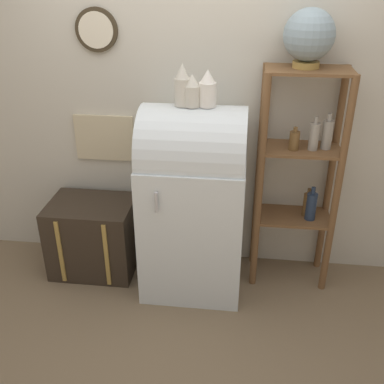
{
  "coord_description": "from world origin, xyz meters",
  "views": [
    {
      "loc": [
        0.32,
        -2.56,
        2.19
      ],
      "look_at": [
        -0.01,
        0.22,
        0.76
      ],
      "focal_mm": 42.0,
      "sensor_mm": 36.0,
      "label": 1
    }
  ],
  "objects_px": {
    "globe": "(309,36)",
    "vase_center": "(192,92)",
    "refrigerator": "(194,198)",
    "vase_left": "(182,86)",
    "suitcase_trunk": "(94,236)",
    "vase_right": "(208,89)"
  },
  "relations": [
    {
      "from": "vase_center",
      "to": "vase_right",
      "type": "distance_m",
      "value": 0.1
    },
    {
      "from": "refrigerator",
      "to": "vase_left",
      "type": "bearing_deg",
      "value": 177.95
    },
    {
      "from": "refrigerator",
      "to": "globe",
      "type": "height_order",
      "value": "globe"
    },
    {
      "from": "vase_right",
      "to": "refrigerator",
      "type": "bearing_deg",
      "value": -179.41
    },
    {
      "from": "suitcase_trunk",
      "to": "vase_right",
      "type": "distance_m",
      "value": 1.48
    },
    {
      "from": "globe",
      "to": "vase_center",
      "type": "xyz_separation_m",
      "value": [
        -0.7,
        -0.18,
        -0.32
      ]
    },
    {
      "from": "refrigerator",
      "to": "globe",
      "type": "distance_m",
      "value": 1.29
    },
    {
      "from": "refrigerator",
      "to": "vase_center",
      "type": "relative_size",
      "value": 6.76
    },
    {
      "from": "globe",
      "to": "vase_right",
      "type": "bearing_deg",
      "value": -164.54
    },
    {
      "from": "refrigerator",
      "to": "vase_center",
      "type": "bearing_deg",
      "value": -131.62
    },
    {
      "from": "globe",
      "to": "vase_center",
      "type": "bearing_deg",
      "value": -165.7
    },
    {
      "from": "vase_right",
      "to": "globe",
      "type": "bearing_deg",
      "value": 15.46
    },
    {
      "from": "suitcase_trunk",
      "to": "globe",
      "type": "bearing_deg",
      "value": 4.19
    },
    {
      "from": "suitcase_trunk",
      "to": "vase_center",
      "type": "bearing_deg",
      "value": -5.09
    },
    {
      "from": "suitcase_trunk",
      "to": "globe",
      "type": "height_order",
      "value": "globe"
    },
    {
      "from": "refrigerator",
      "to": "vase_right",
      "type": "distance_m",
      "value": 0.78
    },
    {
      "from": "vase_right",
      "to": "vase_center",
      "type": "bearing_deg",
      "value": -173.25
    },
    {
      "from": "suitcase_trunk",
      "to": "vase_center",
      "type": "height_order",
      "value": "vase_center"
    },
    {
      "from": "globe",
      "to": "vase_left",
      "type": "distance_m",
      "value": 0.83
    },
    {
      "from": "globe",
      "to": "vase_left",
      "type": "relative_size",
      "value": 1.34
    },
    {
      "from": "vase_right",
      "to": "vase_left",
      "type": "bearing_deg",
      "value": 179.38
    },
    {
      "from": "globe",
      "to": "vase_center",
      "type": "relative_size",
      "value": 1.76
    }
  ]
}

